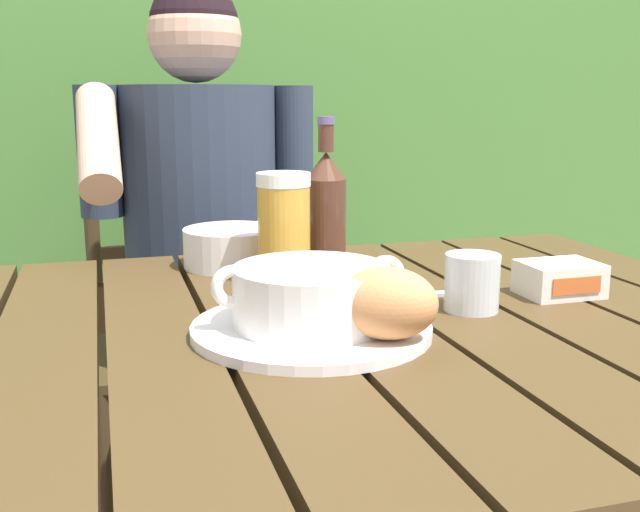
% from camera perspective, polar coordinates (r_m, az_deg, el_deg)
% --- Properties ---
extents(dining_table, '(1.13, 0.91, 0.75)m').
position_cam_1_polar(dining_table, '(0.97, 3.43, -10.67)').
color(dining_table, '#46331A').
rests_on(dining_table, ground_plane).
extents(hedge_backdrop, '(3.38, 0.84, 2.27)m').
position_cam_1_polar(hedge_backdrop, '(2.44, -8.59, 11.57)').
color(hedge_backdrop, '#457633').
rests_on(hedge_backdrop, ground_plane).
extents(chair_near_diner, '(0.49, 0.40, 1.04)m').
position_cam_1_polar(chair_near_diner, '(1.82, -9.47, -5.19)').
color(chair_near_diner, '#3E2E19').
rests_on(chair_near_diner, ground_plane).
extents(person_eating, '(0.48, 0.47, 1.26)m').
position_cam_1_polar(person_eating, '(1.57, -8.98, 1.34)').
color(person_eating, '#2A3445').
rests_on(person_eating, ground_plane).
extents(serving_plate, '(0.28, 0.28, 0.01)m').
position_cam_1_polar(serving_plate, '(0.88, -0.67, -5.57)').
color(serving_plate, white).
rests_on(serving_plate, dining_table).
extents(soup_bowl, '(0.23, 0.18, 0.08)m').
position_cam_1_polar(soup_bowl, '(0.86, -0.68, -2.92)').
color(soup_bowl, white).
rests_on(soup_bowl, serving_plate).
extents(bread_roll, '(0.14, 0.13, 0.08)m').
position_cam_1_polar(bread_roll, '(0.81, 5.16, -3.62)').
color(bread_roll, tan).
rests_on(bread_roll, serving_plate).
extents(beer_glass, '(0.08, 0.08, 0.16)m').
position_cam_1_polar(beer_glass, '(1.10, -2.78, 2.17)').
color(beer_glass, gold).
rests_on(beer_glass, dining_table).
extents(beer_bottle, '(0.06, 0.06, 0.24)m').
position_cam_1_polar(beer_bottle, '(1.18, 0.45, 3.66)').
color(beer_bottle, '#4C2B1E').
rests_on(beer_bottle, dining_table).
extents(water_glass_small, '(0.07, 0.07, 0.07)m').
position_cam_1_polar(water_glass_small, '(0.98, 11.43, -1.94)').
color(water_glass_small, silver).
rests_on(water_glass_small, dining_table).
extents(butter_tub, '(0.11, 0.08, 0.05)m').
position_cam_1_polar(butter_tub, '(1.09, 17.85, -1.67)').
color(butter_tub, white).
rests_on(butter_tub, dining_table).
extents(table_knife, '(0.17, 0.04, 0.01)m').
position_cam_1_polar(table_knife, '(1.03, 6.11, -2.97)').
color(table_knife, silver).
rests_on(table_knife, dining_table).
extents(diner_bowl, '(0.16, 0.16, 0.06)m').
position_cam_1_polar(diner_bowl, '(1.22, -6.74, 0.67)').
color(diner_bowl, white).
rests_on(diner_bowl, dining_table).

